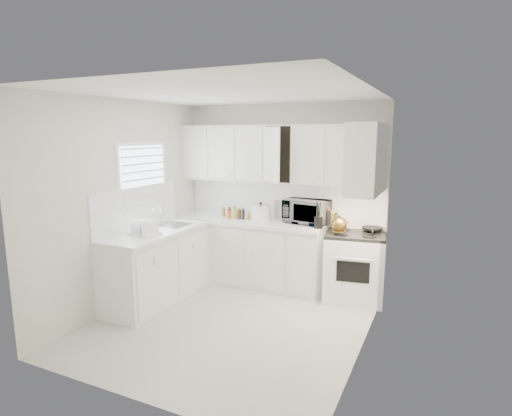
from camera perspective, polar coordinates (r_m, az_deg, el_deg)
The scene contains 37 objects.
floor at distance 5.05m, azimuth -3.48°, elevation -15.43°, with size 3.20×3.20×0.00m, color beige.
ceiling at distance 4.57m, azimuth -3.84°, elevation 15.44°, with size 3.20×3.20×0.00m, color white.
wall_back at distance 6.07m, azimuth 3.59°, elevation 1.83°, with size 3.00×3.00×0.00m, color silver.
wall_front at distance 3.36m, azimuth -16.88°, elevation -5.47°, with size 3.00×3.00×0.00m, color silver.
wall_left at distance 5.50m, azimuth -17.51°, elevation 0.51°, with size 3.20×3.20×0.00m, color silver.
wall_right at distance 4.15m, azimuth 14.90°, elevation -2.42°, with size 3.20×3.20×0.00m, color silver.
window_blinds at distance 5.72m, azimuth -15.13°, elevation 3.51°, with size 0.06×0.96×1.06m, color white, non-canonical shape.
lower_cabinets_back at distance 6.13m, azimuth -0.94°, elevation -6.19°, with size 2.22×0.60×0.90m, color silver, non-canonical shape.
lower_cabinets_left at distance 5.66m, azimuth -13.40°, elevation -7.90°, with size 0.60×1.60×0.90m, color silver, non-canonical shape.
countertop_back at distance 6.01m, azimuth -1.00°, elevation -1.87°, with size 2.24×0.64×0.05m, color white.
countertop_left at distance 5.53m, azimuth -13.52°, elevation -3.23°, with size 0.64×1.62×0.05m, color white.
backsplash_back at distance 6.07m, azimuth 3.55°, elevation 1.12°, with size 2.98×0.02×0.55m, color white.
backsplash_left at distance 5.66m, azimuth -16.03°, elevation 0.07°, with size 0.02×1.60×0.55m, color white.
upper_cabinets_back at distance 5.89m, azimuth 3.02°, elevation 3.54°, with size 3.00×0.33×0.80m, color silver, non-canonical shape.
upper_cabinets_right at distance 4.93m, azimuth 14.82°, elevation 1.92°, with size 0.33×0.90×0.80m, color silver, non-canonical shape.
sink at distance 5.77m, azimuth -11.43°, elevation -1.12°, with size 0.42×0.38×0.30m, color gray, non-canonical shape.
stove at distance 5.63m, azimuth 13.40°, elevation -6.63°, with size 0.75×0.62×1.16m, color white, non-canonical shape.
tea_kettle at distance 5.40m, azimuth 11.39°, elevation -2.07°, with size 0.24×0.21×0.23m, color olive, non-canonical shape.
frying_pan at distance 5.66m, azimuth 15.67°, elevation -2.60°, with size 0.26×0.44×0.04m, color black, non-canonical shape.
microwave at distance 5.80m, azimuth 7.03°, elevation -0.08°, with size 0.60×0.33×0.41m, color gray.
rice_cooker at distance 5.99m, azimuth 0.65°, elevation -0.41°, with size 0.26×0.26×0.26m, color white, non-canonical shape.
paper_towel at distance 6.06m, azimuth 2.33°, elevation -0.22°, with size 0.12×0.12×0.27m, color white.
utensil_crock at distance 5.49m, azimuth 8.61°, elevation -0.89°, with size 0.12×0.12×0.37m, color black, non-canonical shape.
dish_rack at distance 5.30m, azimuth -15.14°, elevation -2.49°, with size 0.36×0.27×0.20m, color white, non-canonical shape.
spice_left_0 at distance 6.31m, azimuth -4.24°, elevation -0.47°, with size 0.06×0.06×0.13m, color olive.
spice_left_1 at distance 6.20m, azimuth -4.04°, elevation -0.67°, with size 0.06×0.06×0.13m, color #22682B.
spice_left_2 at distance 6.24m, azimuth -3.04°, elevation -0.58°, with size 0.06×0.06×0.13m, color red.
spice_left_3 at distance 6.13m, azimuth -2.81°, elevation -0.78°, with size 0.06×0.06×0.13m, color #B4C72E.
spice_left_4 at distance 6.17m, azimuth -1.81°, elevation -0.69°, with size 0.06×0.06×0.13m, color #502617.
spice_left_5 at distance 6.06m, azimuth -1.56°, elevation -0.89°, with size 0.06×0.06×0.13m, color black.
spice_left_6 at distance 6.11m, azimuth -0.55°, elevation -0.80°, with size 0.06×0.06×0.13m, color olive.
sauce_right_0 at distance 5.80m, azimuth 8.40°, elevation -1.22°, with size 0.06×0.06×0.19m, color red.
sauce_right_1 at distance 5.72m, azimuth 8.75°, elevation -1.37°, with size 0.06×0.06×0.19m, color #B4C72E.
sauce_right_2 at distance 5.77m, azimuth 9.45°, elevation -1.30°, with size 0.06×0.06×0.19m, color #502617.
sauce_right_3 at distance 5.70m, azimuth 9.82°, elevation -1.46°, with size 0.06×0.06×0.19m, color black.
sauce_right_4 at distance 5.74m, azimuth 10.50°, elevation -1.39°, with size 0.06×0.06×0.19m, color olive.
sauce_right_5 at distance 5.67m, azimuth 10.89°, elevation -1.55°, with size 0.06×0.06×0.19m, color #22682B.
Camera 1 is at (2.18, -3.99, 2.18)m, focal length 29.09 mm.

